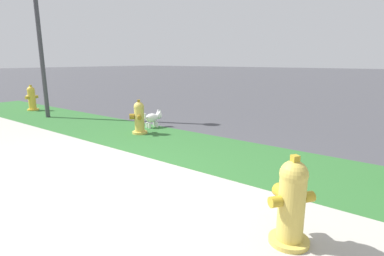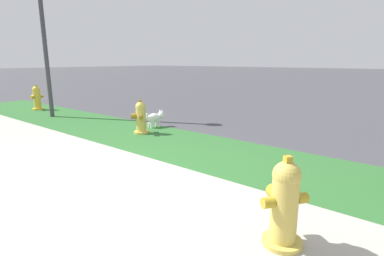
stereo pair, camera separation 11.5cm
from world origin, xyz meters
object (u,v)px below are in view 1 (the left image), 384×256
Objects in this scene: fire_hydrant_by_grass_verge at (291,202)px; fire_hydrant_near_corner at (139,118)px; fire_hydrant_at_driveway at (32,98)px; small_white_dog at (153,118)px.

fire_hydrant_by_grass_verge reaches higher than fire_hydrant_near_corner.
fire_hydrant_at_driveway is 1.63× the size of small_white_dog.
small_white_dog is (-0.20, 0.62, -0.12)m from fire_hydrant_near_corner.
fire_hydrant_at_driveway is 4.64m from small_white_dog.
small_white_dog is at bearing -92.39° from fire_hydrant_at_driveway.
fire_hydrant_by_grass_verge is 4.29m from fire_hydrant_near_corner.
fire_hydrant_at_driveway is at bearing 40.65° from fire_hydrant_near_corner.
fire_hydrant_near_corner is 0.66m from small_white_dog.
fire_hydrant_at_driveway reaches higher than fire_hydrant_near_corner.
fire_hydrant_at_driveway is at bearing 108.82° from small_white_dog.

